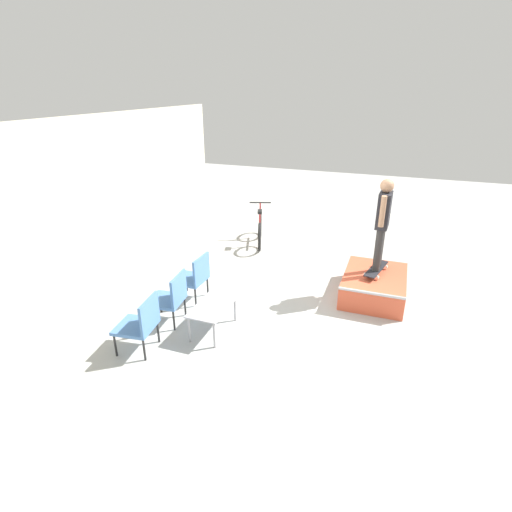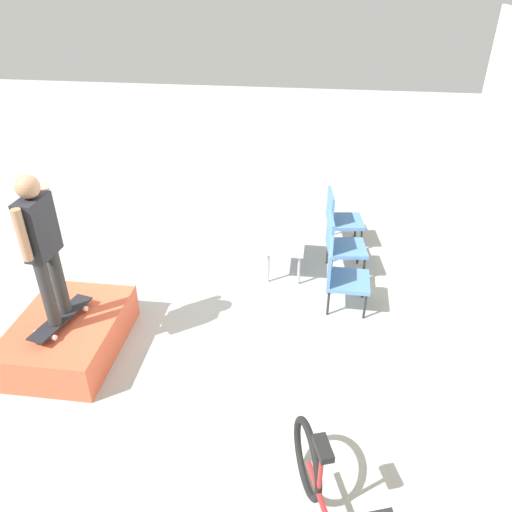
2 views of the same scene
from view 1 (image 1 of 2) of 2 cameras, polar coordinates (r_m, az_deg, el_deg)
name	(u,v)px [view 1 (image 1 of 2)]	position (r m, az deg, el deg)	size (l,w,h in m)	color
ground_plane	(298,312)	(6.84, 6.01, -8.03)	(24.00, 24.00, 0.00)	#A8A8A3
house_wall_back	(61,200)	(8.58, -26.11, 7.14)	(12.00, 0.06, 3.00)	beige
skate_ramp_box	(374,285)	(7.51, 16.49, -4.05)	(1.48, 1.07, 0.45)	#DB5638
skateboard_on_ramp	(376,269)	(7.46, 16.80, -1.75)	(0.85, 0.38, 0.07)	black
person_skater	(383,218)	(7.13, 17.67, 5.17)	(0.57, 0.22, 1.60)	#2D2D2D
coffee_table	(213,309)	(6.18, -6.22, -7.54)	(0.87, 0.51, 0.45)	#9E9EA3
patio_chair_left	(141,322)	(5.92, -16.12, -9.09)	(0.58, 0.58, 0.85)	black
patio_chair_center	(171,296)	(6.47, -12.09, -5.67)	(0.58, 0.58, 0.85)	black
patio_chair_right	(194,276)	(7.07, -8.79, -2.83)	(0.53, 0.53, 0.85)	black
bicycle	(260,229)	(9.59, 0.56, 3.87)	(1.55, 0.66, 0.92)	black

